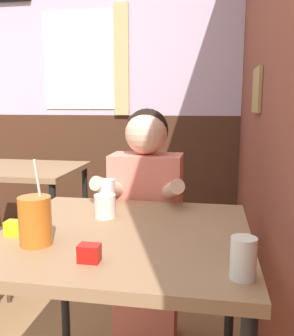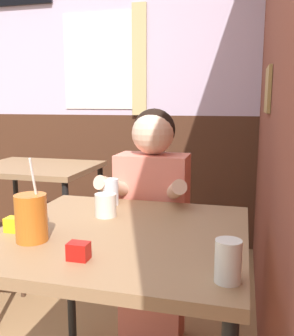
{
  "view_description": "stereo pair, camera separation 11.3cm",
  "coord_description": "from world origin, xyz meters",
  "px_view_note": "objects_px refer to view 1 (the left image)",
  "views": [
    {
      "loc": [
        0.91,
        -0.86,
        1.21
      ],
      "look_at": [
        0.67,
        0.5,
        0.96
      ],
      "focal_mm": 40.0,
      "sensor_mm": 36.0,
      "label": 1
    },
    {
      "loc": [
        1.02,
        -0.84,
        1.21
      ],
      "look_at": [
        0.67,
        0.5,
        0.96
      ],
      "focal_mm": 40.0,
      "sensor_mm": 36.0,
      "label": 2
    }
  ],
  "objects_px": {
    "person_seated": "(146,223)",
    "main_table": "(125,253)",
    "background_table": "(19,180)",
    "cocktail_pitcher": "(35,221)"
  },
  "relations": [
    {
      "from": "person_seated",
      "to": "main_table",
      "type": "bearing_deg",
      "value": -88.02
    },
    {
      "from": "background_table",
      "to": "main_table",
      "type": "bearing_deg",
      "value": -48.32
    },
    {
      "from": "main_table",
      "to": "background_table",
      "type": "bearing_deg",
      "value": 131.68
    },
    {
      "from": "main_table",
      "to": "person_seated",
      "type": "height_order",
      "value": "person_seated"
    },
    {
      "from": "background_table",
      "to": "cocktail_pitcher",
      "type": "xyz_separation_m",
      "value": [
        0.77,
        -1.3,
        0.17
      ]
    },
    {
      "from": "cocktail_pitcher",
      "to": "person_seated",
      "type": "bearing_deg",
      "value": 72.04
    },
    {
      "from": "background_table",
      "to": "cocktail_pitcher",
      "type": "distance_m",
      "value": 1.52
    },
    {
      "from": "cocktail_pitcher",
      "to": "main_table",
      "type": "bearing_deg",
      "value": 33.62
    },
    {
      "from": "background_table",
      "to": "person_seated",
      "type": "distance_m",
      "value": 1.17
    },
    {
      "from": "main_table",
      "to": "person_seated",
      "type": "xyz_separation_m",
      "value": [
        -0.02,
        0.54,
        -0.07
      ]
    }
  ]
}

